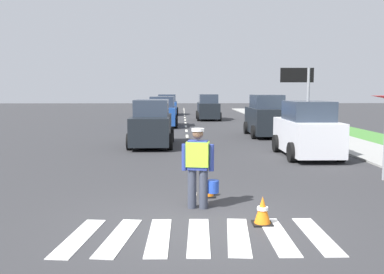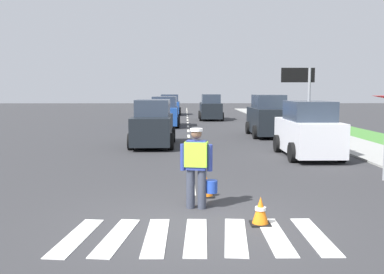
% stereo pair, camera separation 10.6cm
% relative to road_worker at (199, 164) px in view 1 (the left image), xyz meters
% --- Properties ---
extents(ground_plane, '(96.00, 96.00, 0.00)m').
position_rel_road_worker_xyz_m(ground_plane, '(-0.07, 20.07, -0.93)').
color(ground_plane, '#333335').
extents(sidewalk_right, '(2.40, 72.00, 0.14)m').
position_rel_road_worker_xyz_m(sidewalk_right, '(7.13, 9.07, -0.93)').
color(sidewalk_right, '#9E9E99').
rests_on(sidewalk_right, ground).
extents(crosswalk_stripes, '(4.47, 1.93, 0.01)m').
position_rel_road_worker_xyz_m(crosswalk_stripes, '(-0.07, -1.74, -0.92)').
color(crosswalk_stripes, white).
rests_on(crosswalk_stripes, ground).
extents(lane_center_line, '(0.14, 46.40, 0.01)m').
position_rel_road_worker_xyz_m(lane_center_line, '(-0.07, 24.27, -0.93)').
color(lane_center_line, silver).
rests_on(lane_center_line, ground).
extents(road_worker, '(0.77, 0.36, 1.67)m').
position_rel_road_worker_xyz_m(road_worker, '(0.00, 0.00, 0.00)').
color(road_worker, '#383D4C').
rests_on(road_worker, ground).
extents(lane_direction_sign, '(1.16, 0.11, 3.20)m').
position_rel_road_worker_xyz_m(lane_direction_sign, '(3.80, 6.15, 1.48)').
color(lane_direction_sign, gray).
rests_on(lane_direction_sign, ground).
extents(traffic_cone_near, '(0.36, 0.36, 0.52)m').
position_rel_road_worker_xyz_m(traffic_cone_near, '(1.12, -1.10, -0.67)').
color(traffic_cone_near, black).
rests_on(traffic_cone_near, ground).
extents(traffic_cone_far, '(0.36, 0.36, 0.49)m').
position_rel_road_worker_xyz_m(traffic_cone_far, '(0.23, 0.96, -0.69)').
color(traffic_cone_far, black).
rests_on(traffic_cone_far, ground).
extents(car_oncoming_lead, '(1.87, 4.06, 2.02)m').
position_rel_road_worker_xyz_m(car_oncoming_lead, '(-1.66, 9.96, 0.00)').
color(car_oncoming_lead, black).
rests_on(car_oncoming_lead, ground).
extents(car_outgoing_far, '(1.90, 4.06, 2.07)m').
position_rel_road_worker_xyz_m(car_outgoing_far, '(1.80, 25.99, 0.03)').
color(car_outgoing_far, black).
rests_on(car_outgoing_far, ground).
extents(car_parked_curbside, '(1.89, 3.86, 2.04)m').
position_rel_road_worker_xyz_m(car_parked_curbside, '(4.22, 6.77, 0.01)').
color(car_parked_curbside, silver).
rests_on(car_parked_curbside, ground).
extents(car_oncoming_third, '(2.09, 4.32, 1.98)m').
position_rel_road_worker_xyz_m(car_oncoming_third, '(-1.75, 32.88, -0.01)').
color(car_oncoming_third, '#1E4799').
rests_on(car_oncoming_third, ground).
extents(car_parked_far, '(1.91, 4.04, 2.18)m').
position_rel_road_worker_xyz_m(car_parked_far, '(4.09, 13.72, 0.08)').
color(car_parked_far, black).
rests_on(car_parked_far, ground).
extents(car_oncoming_second, '(2.02, 4.12, 1.99)m').
position_rel_road_worker_xyz_m(car_oncoming_second, '(-1.63, 19.79, -0.01)').
color(car_oncoming_second, '#1E4799').
rests_on(car_oncoming_second, ground).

